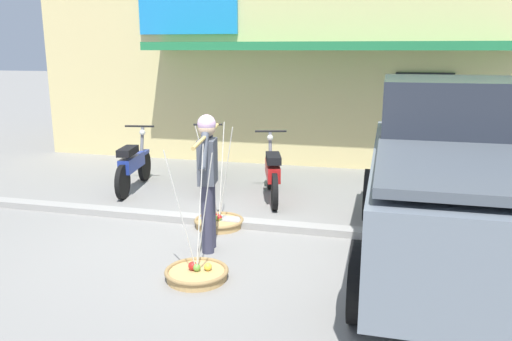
{
  "coord_description": "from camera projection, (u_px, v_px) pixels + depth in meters",
  "views": [
    {
      "loc": [
        2.07,
        -5.89,
        2.45
      ],
      "look_at": [
        0.41,
        0.6,
        0.85
      ],
      "focal_mm": 35.85,
      "sensor_mm": 36.0,
      "label": 1
    }
  ],
  "objects": [
    {
      "name": "sidewalk_curb",
      "position": [
        230.0,
        222.0,
        7.26
      ],
      "size": [
        20.0,
        0.24,
        0.1
      ],
      "primitive_type": "cube",
      "color": "gray",
      "rests_on": "ground"
    },
    {
      "name": "parked_truck",
      "position": [
        459.0,
        178.0,
        5.77
      ],
      "size": [
        2.17,
        4.73,
        2.1
      ],
      "color": "slate",
      "rests_on": "ground"
    },
    {
      "name": "motorcycle_third_in_row",
      "position": [
        272.0,
        173.0,
        8.44
      ],
      "size": [
        0.68,
        1.77,
        1.09
      ],
      "color": "black",
      "rests_on": "ground"
    },
    {
      "name": "storefront_building",
      "position": [
        337.0,
        63.0,
        12.7
      ],
      "size": [
        13.0,
        6.0,
        4.2
      ],
      "color": "#DBC684",
      "rests_on": "ground"
    },
    {
      "name": "fruit_basket_left_side",
      "position": [
        197.0,
        273.0,
        5.56
      ],
      "size": [
        0.7,
        0.7,
        1.45
      ],
      "color": "tan",
      "rests_on": "ground"
    },
    {
      "name": "motorcycle_nearest_shop",
      "position": [
        133.0,
        165.0,
        9.01
      ],
      "size": [
        0.55,
        1.81,
        1.09
      ],
      "color": "black",
      "rests_on": "ground"
    },
    {
      "name": "motorcycle_second_in_row",
      "position": [
        207.0,
        162.0,
        9.21
      ],
      "size": [
        0.67,
        1.77,
        1.09
      ],
      "color": "black",
      "rests_on": "ground"
    },
    {
      "name": "fruit_basket_right_side",
      "position": [
        219.0,
        222.0,
        7.2
      ],
      "size": [
        0.7,
        0.7,
        1.45
      ],
      "color": "tan",
      "rests_on": "ground"
    },
    {
      "name": "ground_plane",
      "position": [
        214.0,
        243.0,
        6.61
      ],
      "size": [
        90.0,
        90.0,
        0.0
      ],
      "primitive_type": "plane",
      "color": "gray"
    },
    {
      "name": "fruit_vendor",
      "position": [
        208.0,
        174.0,
        6.17
      ],
      "size": [
        0.34,
        1.67,
        1.7
      ],
      "color": "#38384C",
      "rests_on": "ground"
    }
  ]
}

